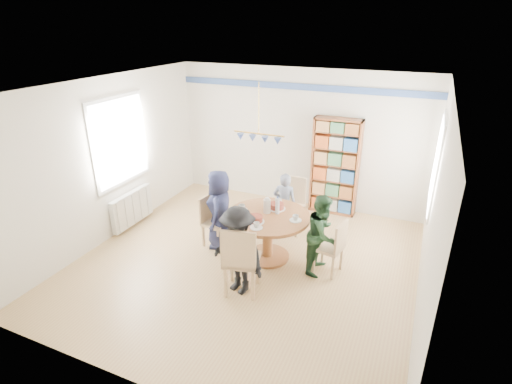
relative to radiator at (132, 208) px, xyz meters
The scene contains 14 objects.
ground 2.46m from the radiator, ahead, with size 5.00×5.00×0.00m, color tan.
room_shell 2.58m from the radiator, 14.73° to the left, with size 5.00×5.00×5.00m.
radiator is the anchor object (origin of this frame).
dining_table 2.67m from the radiator, ahead, with size 1.30×1.30×0.75m.
chair_left 1.66m from the radiator, ahead, with size 0.43×0.43×0.86m.
chair_right 3.71m from the radiator, ahead, with size 0.45×0.45×0.86m.
chair_far 2.90m from the radiator, 21.02° to the left, with size 0.43×0.43×0.98m.
chair_near 2.88m from the radiator, 20.90° to the right, with size 0.56×0.56×1.05m.
person_left 1.84m from the radiator, ahead, with size 0.65×0.42×1.33m, color #181B35.
person_right 3.53m from the radiator, ahead, with size 0.60×0.46×1.23m, color #1B3720.
person_far 2.77m from the radiator, 17.82° to the left, with size 0.41×0.27×1.13m, color gray.
person_near 2.80m from the radiator, 20.10° to the right, with size 0.83×0.48×1.29m, color black.
bookshelf 3.84m from the radiator, 32.46° to the left, with size 0.89×0.27×1.87m.
tableware 2.68m from the radiator, ahead, with size 1.07×1.07×0.28m.
Camera 1 is at (2.26, -4.78, 3.51)m, focal length 28.00 mm.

